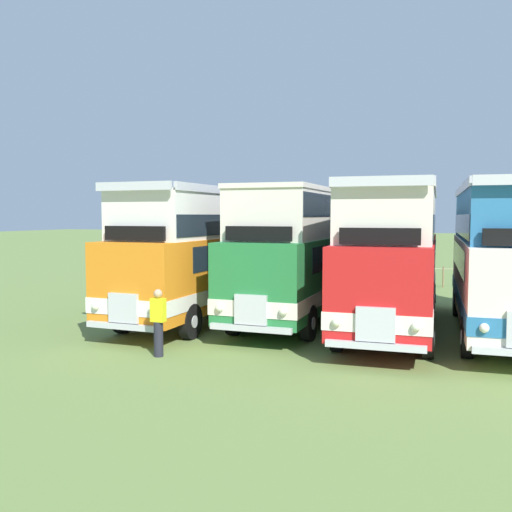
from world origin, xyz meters
The scene contains 5 objects.
bus_first_in_row centered at (-12.84, 0.03, 2.36)m, with size 2.72×11.16×4.52m.
bus_second_in_row centered at (-9.63, 0.36, 2.47)m, with size 2.67×9.94×4.49m.
bus_third_in_row centered at (-6.42, -0.15, 2.36)m, with size 3.00×10.76×4.52m.
bus_fourth_in_row centered at (-3.22, -0.09, 2.35)m, with size 3.04×9.95×4.52m.
marshal_person centered at (-11.57, -6.07, 0.89)m, with size 0.36×0.24×1.73m.
Camera 1 is at (-4.31, -18.47, 3.60)m, focal length 39.56 mm.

